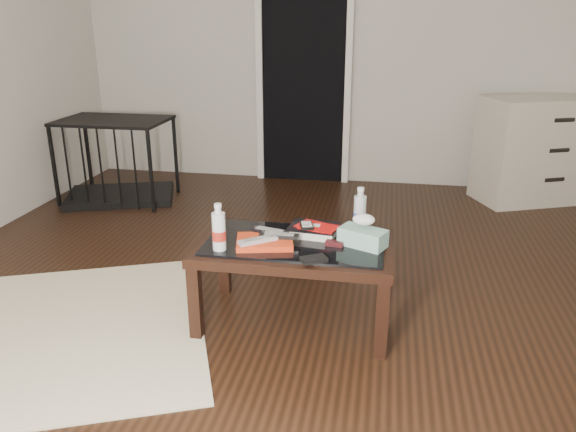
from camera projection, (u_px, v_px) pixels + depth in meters
name	position (u px, v px, depth m)	size (l,w,h in m)	color
ground	(306.00, 299.00, 3.25)	(5.00, 5.00, 0.00)	black
room_shell	(310.00, 0.00, 2.70)	(5.00, 5.00, 5.00)	#BAB6AC
doorway	(304.00, 74.00, 5.25)	(0.90, 0.08, 2.07)	black
coffee_table	(295.00, 252.00, 2.89)	(1.00, 0.60, 0.46)	black
rug	(3.00, 338.00, 2.85)	(2.00, 1.50, 0.01)	beige
dresser	(549.00, 149.00, 4.86)	(1.30, 0.92, 0.90)	beige
pet_crate	(119.00, 174.00, 4.92)	(1.05, 0.86, 0.71)	black
magazines	(265.00, 242.00, 2.82)	(0.28, 0.21, 0.03)	red
remote_silver	(258.00, 240.00, 2.78)	(0.20, 0.05, 0.02)	#9E9EA2
remote_black_front	(279.00, 235.00, 2.83)	(0.20, 0.05, 0.02)	black
remote_black_back	(270.00, 231.00, 2.89)	(0.20, 0.05, 0.02)	black
textbook	(314.00, 230.00, 2.95)	(0.25, 0.20, 0.05)	black
dvd_mailers	(315.00, 226.00, 2.94)	(0.19, 0.14, 0.01)	#BD0E0C
ipod	(307.00, 225.00, 2.91)	(0.06, 0.10, 0.02)	black
flip_phone	(335.00, 243.00, 2.81)	(0.09, 0.05, 0.02)	black
wallet	(314.00, 259.00, 2.63)	(0.12, 0.07, 0.02)	black
water_bottle_left	(219.00, 227.00, 2.73)	(0.07, 0.07, 0.24)	silver
water_bottle_right	(360.00, 209.00, 2.98)	(0.07, 0.07, 0.24)	#B5BCC0
tissue_box	(363.00, 237.00, 2.80)	(0.23, 0.12, 0.09)	#227D6E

